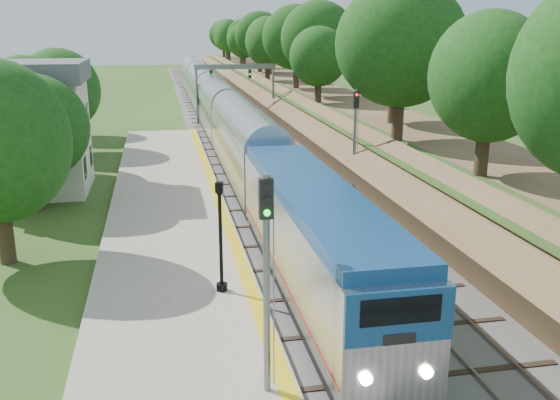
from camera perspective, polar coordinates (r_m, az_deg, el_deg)
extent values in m
cube|color=#4C4944|center=(71.21, -4.93, 7.57)|extent=(9.50, 170.00, 0.12)
cube|color=gray|center=(70.96, -7.14, 7.59)|extent=(0.08, 170.00, 0.16)
cube|color=gray|center=(71.07, -5.97, 7.64)|extent=(0.08, 170.00, 0.16)
cube|color=gray|center=(71.33, -3.90, 7.72)|extent=(0.08, 170.00, 0.16)
cube|color=gray|center=(71.52, -2.75, 7.75)|extent=(0.08, 170.00, 0.16)
cube|color=gray|center=(27.92, -9.82, -5.29)|extent=(6.40, 68.00, 0.38)
cube|color=gold|center=(28.02, -3.99, -4.59)|extent=(0.55, 68.00, 0.01)
cube|color=brown|center=(72.63, 2.60, 8.91)|extent=(9.00, 170.00, 3.00)
cube|color=brown|center=(71.85, -0.46, 8.69)|extent=(4.47, 170.00, 4.54)
cylinder|color=#332316|center=(72.02, 1.45, 11.11)|extent=(0.60, 0.60, 2.62)
sphere|color=#123E11|center=(71.82, 1.47, 13.95)|extent=(5.70, 5.70, 5.70)
cylinder|color=#332316|center=(121.23, -3.76, 12.96)|extent=(0.60, 0.60, 2.62)
sphere|color=#123E11|center=(121.11, -3.79, 14.64)|extent=(5.70, 5.70, 5.70)
cube|color=beige|center=(41.55, -22.83, 5.22)|extent=(8.00, 6.00, 6.80)
cube|color=#54575C|center=(41.10, -23.42, 10.70)|extent=(8.60, 6.60, 1.20)
cube|color=black|center=(39.45, -17.38, 2.86)|extent=(0.05, 1.10, 1.30)
cube|color=black|center=(42.96, -16.90, 3.91)|extent=(0.05, 1.10, 1.30)
cube|color=black|center=(38.96, -17.72, 6.88)|extent=(0.05, 1.10, 1.30)
cube|color=black|center=(42.51, -17.20, 7.60)|extent=(0.05, 1.10, 1.30)
cylinder|color=slate|center=(65.60, -7.59, 9.47)|extent=(0.24, 0.24, 6.20)
cylinder|color=slate|center=(66.56, -0.61, 9.69)|extent=(0.24, 0.24, 6.20)
cube|color=slate|center=(65.72, -4.13, 12.07)|extent=(8.40, 0.25, 0.50)
cube|color=black|center=(65.36, -6.31, 11.34)|extent=(0.30, 0.20, 0.90)
cube|color=black|center=(65.82, -2.77, 11.44)|extent=(0.30, 0.20, 0.90)
cylinder|color=#332316|center=(37.75, -20.67, 1.11)|extent=(0.60, 0.60, 2.45)
sphere|color=#123E11|center=(37.11, -21.17, 6.08)|extent=(5.32, 5.32, 5.32)
cylinder|color=#332316|center=(53.26, -17.99, 5.37)|extent=(0.60, 0.60, 2.45)
sphere|color=#123E11|center=(52.81, -18.30, 8.92)|extent=(5.32, 5.32, 5.32)
cube|color=black|center=(23.96, 3.09, -7.74)|extent=(2.58, 16.15, 0.56)
cube|color=#B7BAC1|center=(23.28, 3.15, -3.52)|extent=(2.80, 16.82, 3.18)
cube|color=navy|center=(22.76, 3.22, 0.75)|extent=(2.69, 16.15, 0.41)
cube|color=navy|center=(15.52, 10.91, -10.47)|extent=(2.78, 0.10, 1.40)
cube|color=black|center=(15.41, 11.00, -9.91)|extent=(2.06, 0.06, 0.70)
cube|color=maroon|center=(23.66, 3.12, -5.98)|extent=(2.82, 16.48, 0.09)
cube|color=#B7BAC1|center=(40.82, -3.13, 4.41)|extent=(2.80, 18.69, 3.64)
cube|color=#B7BAC1|center=(59.73, -5.73, 7.96)|extent=(2.80, 18.69, 3.64)
cube|color=#B7BAC1|center=(78.82, -7.09, 9.79)|extent=(2.80, 18.69, 3.64)
cube|color=#B7BAC1|center=(97.99, -7.92, 10.90)|extent=(2.80, 18.69, 3.64)
cylinder|color=black|center=(23.94, -5.33, -7.91)|extent=(0.42, 0.42, 0.29)
cylinder|color=black|center=(23.26, -5.45, -3.72)|extent=(0.13, 0.13, 3.72)
cube|color=black|center=(22.66, -5.58, 1.17)|extent=(0.33, 0.33, 0.38)
cube|color=silver|center=(22.66, -5.58, 1.17)|extent=(0.23, 0.23, 0.29)
cylinder|color=slate|center=(16.54, -1.24, -7.99)|extent=(0.19, 0.19, 6.12)
cube|color=black|center=(15.72, -1.29, 0.14)|extent=(0.36, 0.23, 1.06)
cylinder|color=#0CE526|center=(15.59, -1.20, 0.01)|extent=(0.17, 0.06, 0.17)
cylinder|color=slate|center=(38.46, 6.84, 5.35)|extent=(0.18, 0.18, 6.24)
cube|color=black|center=(38.09, 6.96, 9.08)|extent=(0.34, 0.22, 1.01)
cylinder|color=#FF0C0C|center=(37.97, 7.02, 9.06)|extent=(0.16, 0.06, 0.16)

